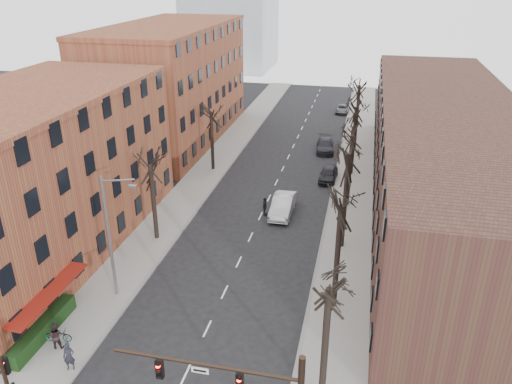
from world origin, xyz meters
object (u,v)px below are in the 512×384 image
Objects in this scene: pedestrian_a at (69,356)px; parked_car_mid at (325,145)px; bicycle at (58,335)px; silver_sedan at (283,205)px; parked_car_near at (328,174)px.

parked_car_mid is at bearing 55.58° from pedestrian_a.
parked_car_mid is 3.10× the size of bicycle.
silver_sedan is 1.03× the size of parked_car_mid.
silver_sedan reaches higher than parked_car_near.
silver_sedan reaches higher than bicycle.
parked_car_near is at bearing 69.14° from silver_sedan.
parked_car_mid is at bearing 100.46° from parked_car_near.
parked_car_mid is at bearing 83.26° from silver_sedan.
pedestrian_a is (-10.45, -40.15, 0.29)m from parked_car_mid.
silver_sedan is at bearing -102.14° from parked_car_mid.
parked_car_mid is 41.49m from pedestrian_a.
pedestrian_a reaches higher than parked_car_mid.
silver_sedan is 18.30m from parked_car_mid.
parked_car_mid is at bearing -26.80° from bicycle.
silver_sedan reaches higher than parked_car_mid.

